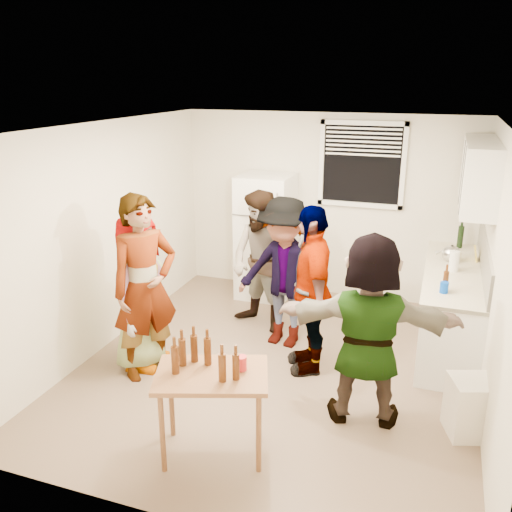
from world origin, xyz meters
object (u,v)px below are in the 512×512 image
at_px(refrigerator, 266,237).
at_px(guest_black, 308,367).
at_px(red_cup, 241,370).
at_px(serving_table, 214,452).
at_px(blue_cup, 443,293).
at_px(guest_grey, 145,363).
at_px(beer_bottle_table, 236,379).
at_px(kettle, 450,261).
at_px(trash_bin, 470,408).
at_px(wine_bottle, 459,248).
at_px(guest_stripe, 151,372).
at_px(guest_back_left, 262,327).
at_px(beer_bottle_counter, 444,290).
at_px(guest_orange, 362,417).
at_px(guest_back_right, 283,342).

distance_m(refrigerator, guest_black, 2.25).
xyz_separation_m(red_cup, guest_black, (0.20, 1.47, -0.74)).
bearing_deg(red_cup, serving_table, -149.13).
xyz_separation_m(serving_table, guest_black, (0.41, 1.59, 0.00)).
distance_m(blue_cup, guest_grey, 3.20).
xyz_separation_m(refrigerator, beer_bottle_table, (0.88, -3.40, -0.11)).
height_order(refrigerator, kettle, refrigerator).
bearing_deg(trash_bin, refrigerator, 137.40).
relative_size(wine_bottle, blue_cup, 2.49).
distance_m(blue_cup, red_cup, 2.33).
distance_m(guest_stripe, guest_back_left, 1.59).
bearing_deg(beer_bottle_counter, guest_orange, -118.74).
height_order(beer_bottle_table, red_cup, beer_bottle_table).
distance_m(guest_stripe, guest_black, 1.67).
bearing_deg(beer_bottle_counter, guest_grey, -163.18).
bearing_deg(blue_cup, guest_black, -165.79).
height_order(guest_back_left, guest_black, guest_back_left).
bearing_deg(refrigerator, trash_bin, -42.60).
bearing_deg(guest_orange, guest_black, -54.68).
distance_m(beer_bottle_table, red_cup, 0.14).
height_order(red_cup, guest_stripe, red_cup).
xyz_separation_m(guest_grey, guest_black, (1.69, 0.51, 0.00)).
xyz_separation_m(beer_bottle_table, guest_back_left, (-0.59, 2.37, -0.74)).
bearing_deg(guest_grey, guest_orange, -96.29).
height_order(blue_cup, trash_bin, blue_cup).
bearing_deg(serving_table, blue_cup, 48.83).
height_order(red_cup, guest_grey, red_cup).
distance_m(wine_bottle, beer_bottle_counter, 1.57).
bearing_deg(kettle, refrigerator, 168.61).
bearing_deg(trash_bin, guest_orange, -176.10).
height_order(beer_bottle_counter, red_cup, beer_bottle_counter).
distance_m(serving_table, guest_back_right, 2.04).
xyz_separation_m(beer_bottle_counter, guest_black, (-1.28, -0.39, -0.90)).
distance_m(trash_bin, guest_grey, 3.27).
relative_size(blue_cup, guest_stripe, 0.06).
distance_m(wine_bottle, red_cup, 3.80).
relative_size(refrigerator, guest_back_left, 1.00).
relative_size(refrigerator, trash_bin, 3.28).
bearing_deg(beer_bottle_table, refrigerator, 104.50).
xyz_separation_m(beer_bottle_table, red_cup, (-0.01, 0.14, 0.00)).
xyz_separation_m(guest_grey, guest_stripe, (0.16, -0.14, 0.00)).
height_order(trash_bin, guest_black, trash_bin).
bearing_deg(serving_table, trash_bin, 25.69).
bearing_deg(red_cup, guest_back_right, 96.33).
xyz_separation_m(refrigerator, beer_bottle_counter, (2.35, -1.40, 0.05)).
relative_size(refrigerator, beer_bottle_table, 7.95).
height_order(refrigerator, beer_bottle_table, refrigerator).
height_order(beer_bottle_table, guest_back_left, beer_bottle_table).
relative_size(blue_cup, guest_back_right, 0.07).
distance_m(trash_bin, serving_table, 2.21).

